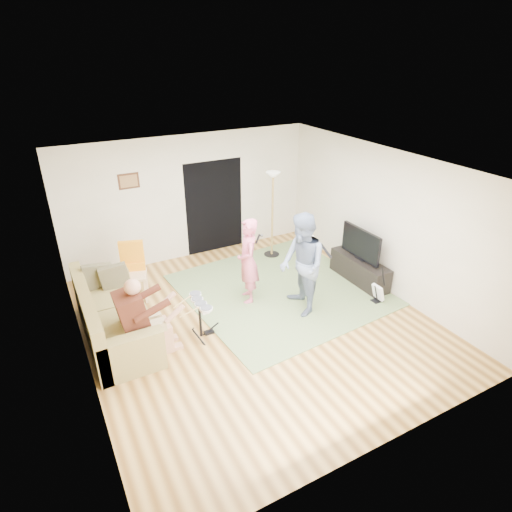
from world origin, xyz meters
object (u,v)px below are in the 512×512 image
at_px(sofa, 110,321).
at_px(guitarist, 302,265).
at_px(television, 361,244).
at_px(drum_kit, 200,320).
at_px(dining_chair, 133,279).
at_px(guitar_spare, 378,292).
at_px(tv_cabinet, 359,270).
at_px(torchiere_lamp, 273,200).
at_px(singer, 248,261).

bearing_deg(sofa, guitarist, -13.97).
height_order(guitarist, television, guitarist).
bearing_deg(television, drum_kit, -176.86).
bearing_deg(dining_chair, guitar_spare, -12.29).
height_order(tv_cabinet, television, television).
height_order(torchiere_lamp, dining_chair, torchiere_lamp).
height_order(torchiere_lamp, tv_cabinet, torchiere_lamp).
bearing_deg(sofa, drum_kit, -26.50).
xyz_separation_m(sofa, drum_kit, (1.30, -0.65, -0.01)).
xyz_separation_m(drum_kit, singer, (1.21, 0.63, 0.51)).
height_order(sofa, dining_chair, dining_chair).
height_order(guitarist, guitar_spare, guitarist).
relative_size(singer, torchiere_lamp, 0.84).
height_order(drum_kit, singer, singer).
bearing_deg(drum_kit, guitar_spare, -10.04).
xyz_separation_m(singer, guitarist, (0.65, -0.77, 0.11)).
xyz_separation_m(tv_cabinet, television, (-0.05, 0.00, 0.60)).
height_order(guitarist, tv_cabinet, guitarist).
relative_size(torchiere_lamp, dining_chair, 1.76).
bearing_deg(guitar_spare, drum_kit, 169.96).
distance_m(sofa, singer, 2.56).
relative_size(torchiere_lamp, tv_cabinet, 1.38).
bearing_deg(guitar_spare, sofa, 164.99).
bearing_deg(drum_kit, dining_chair, 110.80).
bearing_deg(guitarist, drum_kit, -82.50).
relative_size(sofa, guitar_spare, 3.26).
bearing_deg(television, guitar_spare, -101.40).
distance_m(drum_kit, guitar_spare, 3.35).
bearing_deg(drum_kit, guitarist, -4.18).
bearing_deg(guitarist, sofa, -92.28).
relative_size(guitar_spare, torchiere_lamp, 0.37).
bearing_deg(singer, drum_kit, -45.17).
bearing_deg(television, guitarist, -168.48).
height_order(singer, torchiere_lamp, torchiere_lamp).
xyz_separation_m(guitarist, television, (1.59, 0.33, -0.07)).
distance_m(singer, dining_chair, 2.19).
bearing_deg(guitarist, television, 113.20).
distance_m(sofa, drum_kit, 1.46).
bearing_deg(guitarist, torchiere_lamp, 174.26).
xyz_separation_m(guitarist, guitar_spare, (1.44, -0.45, -0.72)).
bearing_deg(television, torchiere_lamp, 115.87).
bearing_deg(dining_chair, tv_cabinet, -2.24).
bearing_deg(sofa, guitar_spare, -15.01).
relative_size(singer, guitarist, 0.88).
height_order(drum_kit, guitarist, guitarist).
distance_m(sofa, dining_chair, 1.25).
bearing_deg(torchiere_lamp, tv_cabinet, -62.90).
distance_m(singer, torchiere_lamp, 2.02).
xyz_separation_m(sofa, television, (4.75, -0.46, 0.54)).
distance_m(torchiere_lamp, television, 2.13).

